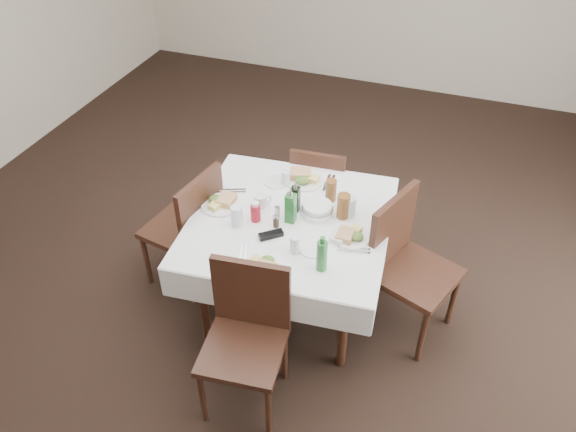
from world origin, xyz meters
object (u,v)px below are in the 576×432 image
object	(u,v)px
water_e	(350,207)
ketchup_bottle	(255,212)
chair_east	(405,258)
bread_basket	(317,209)
oil_cruet_dark	(295,198)
chair_west	(191,223)
chair_south	(247,328)
water_s	(295,244)
chair_north	(319,188)
water_w	(237,216)
oil_cruet_green	(291,207)
water_n	(286,178)
coffee_mug	(261,202)
green_bottle	(322,255)
dining_table	(290,229)

from	to	relation	value
water_e	ketchup_bottle	bearing A→B (deg)	-155.98
chair_east	bread_basket	distance (m)	0.64
oil_cruet_dark	chair_west	bearing A→B (deg)	-169.08
chair_south	chair_east	bearing A→B (deg)	48.83
water_s	bread_basket	bearing A→B (deg)	88.11
chair_north	chair_east	world-z (taller)	chair_east
water_w	oil_cruet_green	distance (m)	0.34
chair_north	water_n	distance (m)	0.53
water_s	coffee_mug	distance (m)	0.49
chair_east	water_n	distance (m)	0.97
green_bottle	water_s	bearing A→B (deg)	156.01
ketchup_bottle	chair_north	bearing A→B (deg)	77.62
green_bottle	dining_table	bearing A→B (deg)	131.28
chair_south	chair_west	xyz separation A→B (m)	(-0.73, 0.72, 0.01)
water_s	oil_cruet_green	xyz separation A→B (m)	(-0.12, 0.27, 0.05)
water_n	water_s	xyz separation A→B (m)	(0.29, -0.63, 0.00)
chair_north	oil_cruet_dark	xyz separation A→B (m)	(0.02, -0.64, 0.36)
oil_cruet_dark	ketchup_bottle	xyz separation A→B (m)	(-0.20, -0.18, -0.03)
water_s	chair_north	bearing A→B (deg)	98.68
chair_west	water_n	xyz separation A→B (m)	(0.57, 0.39, 0.26)
bread_basket	oil_cruet_dark	bearing A→B (deg)	-173.44
water_e	green_bottle	size ratio (longest dim) A/B	0.60
coffee_mug	water_s	bearing A→B (deg)	-43.19
water_n	ketchup_bottle	world-z (taller)	ketchup_bottle
chair_north	chair_west	bearing A→B (deg)	-131.90
water_n	ketchup_bottle	bearing A→B (deg)	-96.50
dining_table	chair_west	xyz separation A→B (m)	(-0.72, -0.04, -0.12)
chair_south	coffee_mug	size ratio (longest dim) A/B	7.25
dining_table	coffee_mug	xyz separation A→B (m)	(-0.22, 0.05, 0.13)
chair_north	oil_cruet_dark	size ratio (longest dim) A/B	3.82
water_n	chair_west	bearing A→B (deg)	-145.86
water_n	green_bottle	size ratio (longest dim) A/B	0.47
water_s	chair_east	bearing A→B (deg)	31.01
ketchup_bottle	coffee_mug	world-z (taller)	ketchup_bottle
dining_table	oil_cruet_dark	xyz separation A→B (m)	(0.00, 0.10, 0.18)
bread_basket	oil_cruet_green	xyz separation A→B (m)	(-0.14, -0.13, 0.08)
ketchup_bottle	coffee_mug	distance (m)	0.14
ketchup_bottle	green_bottle	bearing A→B (deg)	-28.35
green_bottle	water_n	bearing A→B (deg)	123.80
chair_east	chair_north	bearing A→B (deg)	139.87
chair_north	ketchup_bottle	size ratio (longest dim) A/B	6.20
oil_cruet_green	water_e	bearing A→B (deg)	27.72
bread_basket	coffee_mug	bearing A→B (deg)	-169.64
chair_north	water_s	world-z (taller)	water_s
dining_table	water_e	world-z (taller)	water_e
oil_cruet_dark	water_w	bearing A→B (deg)	-138.09
chair_east	oil_cruet_dark	bearing A→B (deg)	179.05
chair_north	oil_cruet_dark	bearing A→B (deg)	-87.99
water_s	oil_cruet_dark	size ratio (longest dim) A/B	0.53
chair_north	chair_south	xyz separation A→B (m)	(0.03, -1.50, 0.05)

